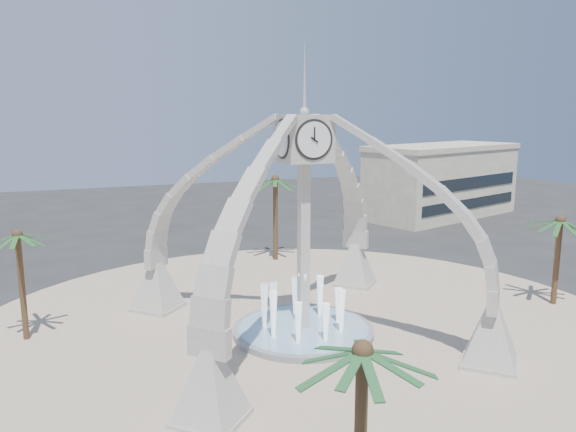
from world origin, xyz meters
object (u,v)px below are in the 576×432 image
object	(u,v)px
palm_west	(17,237)
palm_south	(363,354)
clock_tower	(304,222)
fountain	(303,330)
palm_east	(560,221)
palm_north	(275,180)

from	to	relation	value
palm_west	palm_south	bearing A→B (deg)	-62.96
palm_west	palm_south	xyz separation A→B (m)	(10.08, -19.74, -0.06)
clock_tower	fountain	size ratio (longest dim) A/B	2.24
fountain	palm_south	world-z (taller)	palm_south
palm_east	palm_north	size ratio (longest dim) A/B	0.83
palm_east	palm_west	world-z (taller)	palm_west
palm_south	palm_east	bearing A→B (deg)	31.74
fountain	palm_north	xyz separation A→B (m)	(4.16, 15.85, 6.54)
clock_tower	fountain	bearing A→B (deg)	90.00
palm_east	palm_north	world-z (taller)	palm_north
clock_tower	palm_south	distance (m)	15.52
palm_east	palm_west	size ratio (longest dim) A/B	0.97
palm_east	palm_west	distance (m)	32.47
clock_tower	palm_north	world-z (taller)	clock_tower
palm_east	palm_south	distance (m)	25.61
clock_tower	palm_east	distance (m)	17.34
palm_north	fountain	bearing A→B (deg)	-104.72
fountain	palm_west	size ratio (longest dim) A/B	1.21
fountain	palm_south	bearing A→B (deg)	-106.94
palm_north	palm_south	world-z (taller)	palm_north
clock_tower	palm_west	xyz separation A→B (m)	(-14.59, 4.91, -0.62)
palm_west	palm_north	bearing A→B (deg)	30.24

